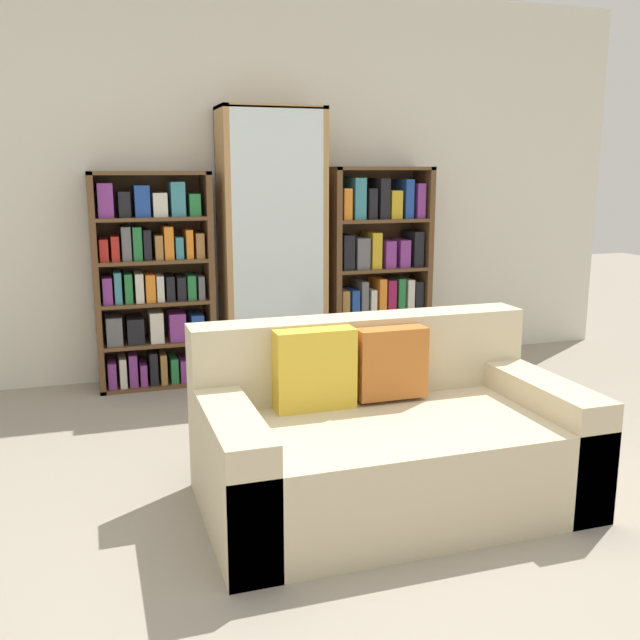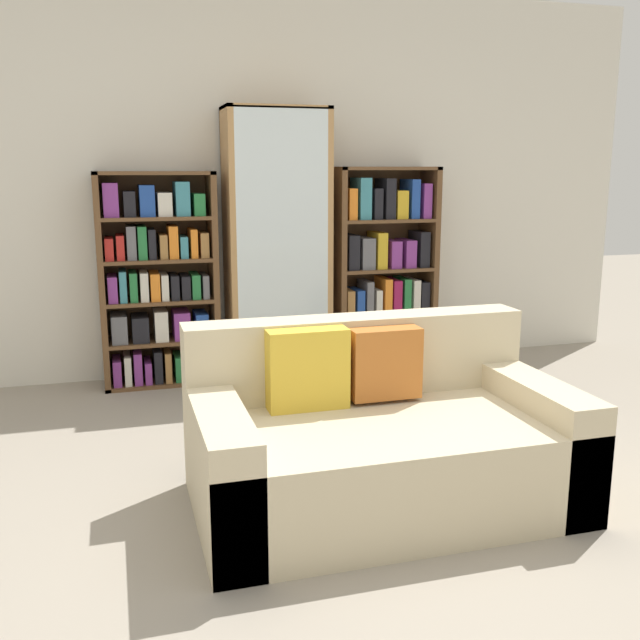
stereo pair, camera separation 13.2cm
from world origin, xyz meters
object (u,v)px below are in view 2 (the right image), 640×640
(display_cabinet, at_px, (277,245))
(bookshelf_right, at_px, (384,271))
(bookshelf_left, at_px, (158,283))
(couch, at_px, (378,442))
(wine_bottle, at_px, (366,376))

(display_cabinet, distance_m, bookshelf_right, 0.84)
(bookshelf_left, height_order, bookshelf_right, bookshelf_right)
(display_cabinet, bearing_deg, bookshelf_left, 178.91)
(bookshelf_right, bearing_deg, display_cabinet, -178.87)
(bookshelf_left, relative_size, display_cabinet, 0.77)
(couch, distance_m, bookshelf_right, 2.31)
(display_cabinet, bearing_deg, couch, -90.76)
(couch, relative_size, display_cabinet, 0.87)
(wine_bottle, bearing_deg, bookshelf_left, 149.53)
(display_cabinet, height_order, wine_bottle, display_cabinet)
(couch, distance_m, bookshelf_left, 2.30)
(display_cabinet, height_order, bookshelf_right, display_cabinet)
(bookshelf_left, xyz_separation_m, bookshelf_right, (1.63, 0.00, 0.01))
(couch, height_order, display_cabinet, display_cabinet)
(display_cabinet, xyz_separation_m, bookshelf_right, (0.81, 0.02, -0.22))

